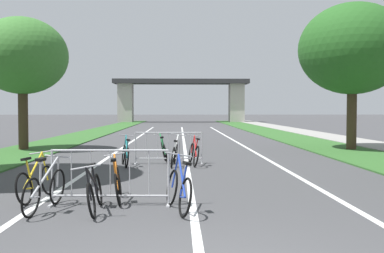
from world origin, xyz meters
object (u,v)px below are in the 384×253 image
Objects in this scene: bicycle_red_6 at (194,154)px; bicycle_yellow_7 at (36,182)px; crowd_barrier_nearest at (110,178)px; bicycle_blue_2 at (179,190)px; tree_left_oak_near at (22,56)px; bicycle_teal_8 at (125,155)px; bicycle_green_3 at (164,151)px; bicycle_black_5 at (95,192)px; bicycle_orange_0 at (118,183)px; crowd_barrier_second at (169,148)px; bicycle_silver_4 at (45,189)px; tree_right_maple_mid at (353,49)px; bicycle_white_1 at (175,154)px.

bicycle_yellow_7 is at bearing -128.30° from bicycle_red_6.
crowd_barrier_nearest reaches higher than bicycle_blue_2.
tree_left_oak_near is 3.52× the size of bicycle_teal_8.
bicycle_black_5 is (-0.97, -7.17, -0.03)m from bicycle_green_3.
bicycle_green_3 is at bearing 136.32° from bicycle_red_6.
bicycle_orange_0 is at bearing 128.63° from bicycle_blue_2.
bicycle_teal_8 reaches higher than bicycle_orange_0.
bicycle_red_6 is at bearing 66.10° from bicycle_yellow_7.
bicycle_red_6 is at bearing -7.00° from bicycle_teal_8.
bicycle_green_3 is 1.01× the size of bicycle_black_5.
bicycle_yellow_7 is (-1.62, 0.12, 0.01)m from bicycle_orange_0.
crowd_barrier_second is 7.01m from bicycle_silver_4.
tree_left_oak_near reaches higher than bicycle_red_6.
bicycle_green_3 is 0.95× the size of bicycle_silver_4.
bicycle_black_5 is (-1.47, -0.00, -0.03)m from bicycle_blue_2.
crowd_barrier_second is 1.47m from bicycle_teal_8.
bicycle_red_6 is (1.67, 5.51, 0.03)m from bicycle_orange_0.
bicycle_green_3 is 1.52m from bicycle_teal_8.
tree_right_maple_mid is 2.85× the size of crowd_barrier_nearest.
crowd_barrier_nearest is 1.16m from bicycle_silver_4.
crowd_barrier_nearest reaches higher than bicycle_black_5.
crowd_barrier_second is 6.90m from bicycle_black_5.
bicycle_teal_8 is at bearing 88.93° from bicycle_orange_0.
bicycle_yellow_7 is at bearing -117.23° from bicycle_green_3.
crowd_barrier_second is at bearing 114.21° from bicycle_white_1.
bicycle_black_5 is (0.89, -0.10, -0.04)m from bicycle_silver_4.
tree_right_maple_mid reaches higher than bicycle_black_5.
tree_left_oak_near is 3.49× the size of bicycle_green_3.
tree_left_oak_near is 2.58× the size of crowd_barrier_nearest.
bicycle_orange_0 is 0.97× the size of bicycle_green_3.
bicycle_blue_2 is 7.18m from bicycle_green_3.
tree_left_oak_near reaches higher than bicycle_silver_4.
bicycle_blue_2 is 0.94× the size of bicycle_red_6.
crowd_barrier_second is at bearing 10.72° from bicycle_teal_8.
crowd_barrier_nearest is 6.18m from bicycle_red_6.
crowd_barrier_second reaches higher than bicycle_orange_0.
bicycle_green_3 is at bearing 76.75° from bicycle_yellow_7.
bicycle_yellow_7 is (-10.38, -10.41, -4.06)m from tree_right_maple_mid.
crowd_barrier_second is at bearing 81.58° from crowd_barrier_nearest.
crowd_barrier_second reaches higher than bicycle_silver_4.
bicycle_teal_8 is at bearing 91.08° from bicycle_silver_4.
bicycle_black_5 is 0.98× the size of bicycle_yellow_7.
bicycle_orange_0 is 0.93× the size of bicycle_silver_4.
crowd_barrier_second is 0.42m from bicycle_green_3.
crowd_barrier_second is at bearing -149.52° from tree_right_maple_mid.
crowd_barrier_second is at bearing 149.03° from bicycle_red_6.
bicycle_orange_0 is 5.76m from bicycle_red_6.
bicycle_green_3 is at bearing -101.72° from bicycle_black_5.
crowd_barrier_nearest is at bearing -128.91° from tree_right_maple_mid.
bicycle_white_1 is at bearing 78.83° from crowd_barrier_nearest.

